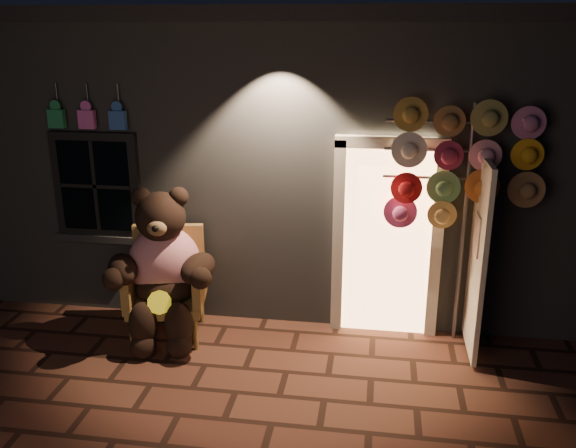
# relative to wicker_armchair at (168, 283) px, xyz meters

# --- Properties ---
(ground) EXTENTS (60.00, 60.00, 0.00)m
(ground) POSITION_rel_wicker_armchair_xyz_m (0.99, -1.06, -0.59)
(ground) COLOR #522E1F
(ground) RESTS_ON ground
(shop_building) EXTENTS (7.30, 5.95, 3.51)m
(shop_building) POSITION_rel_wicker_armchair_xyz_m (1.00, 2.93, 1.15)
(shop_building) COLOR slate
(shop_building) RESTS_ON ground
(wicker_armchair) EXTENTS (0.92, 0.86, 1.18)m
(wicker_armchair) POSITION_rel_wicker_armchair_xyz_m (0.00, 0.00, 0.00)
(wicker_armchair) COLOR olive
(wicker_armchair) RESTS_ON ground
(teddy_bear) EXTENTS (1.22, 1.04, 1.70)m
(teddy_bear) POSITION_rel_wicker_armchair_xyz_m (0.02, -0.15, 0.24)
(teddy_bear) COLOR red
(teddy_bear) RESTS_ON ground
(hat_rack) EXTENTS (1.52, 0.22, 2.57)m
(hat_rack) POSITION_rel_wicker_armchair_xyz_m (3.01, 0.22, 1.38)
(hat_rack) COLOR #59595E
(hat_rack) RESTS_ON ground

